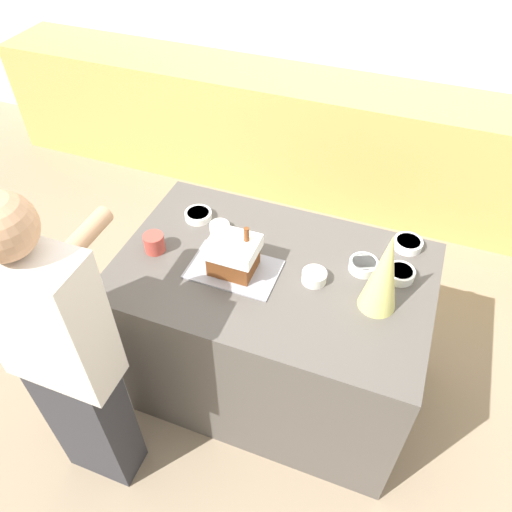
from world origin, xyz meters
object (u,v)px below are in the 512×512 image
Objects in this scene: gingerbread_house at (233,255)px; candy_bowl_near_tray_left at (219,227)px; candy_bowl_near_tray_right at (400,273)px; person at (65,361)px; baking_tray at (234,269)px; candy_bowl_beside_tree at (408,243)px; candy_bowl_far_left at (198,215)px; mug at (154,243)px; candy_bowl_front_corner at (314,276)px; candy_bowl_center_rear at (363,265)px; decorative_tree at (384,273)px.

gingerbread_house reaches higher than candy_bowl_near_tray_left.
person is at bearing -142.25° from candy_bowl_near_tray_right.
baking_tray is 0.85m from candy_bowl_beside_tree.
candy_bowl_near_tray_left is at bearing 126.85° from baking_tray.
candy_bowl_far_left reaches higher than candy_bowl_near_tray_left.
candy_bowl_near_tray_right is 1.05m from candy_bowl_far_left.
candy_bowl_front_corner is at bearing 5.53° from mug.
gingerbread_house is at bearing -148.77° from candy_bowl_beside_tree.
candy_bowl_beside_tree is at bearing 8.83° from candy_bowl_far_left.
candy_bowl_near_tray_right reaches higher than candy_bowl_far_left.
candy_bowl_center_rear is 0.88m from candy_bowl_far_left.
candy_bowl_front_corner is 0.72m from candy_bowl_far_left.
baking_tray is 0.60m from candy_bowl_center_rear.
person reaches higher than candy_bowl_near_tray_right.
candy_bowl_near_tray_left is 0.74× the size of candy_bowl_far_left.
candy_bowl_front_corner is 0.78m from mug.
candy_bowl_front_corner is at bearing 9.75° from gingerbread_house.
baking_tray is 0.69m from decorative_tree.
candy_bowl_near_tray_right is 1.17× the size of candy_bowl_front_corner.
candy_bowl_near_tray_right is at bearing 2.44° from candy_bowl_center_rear.
mug reaches higher than candy_bowl_far_left.
candy_bowl_front_corner is at bearing -141.36° from candy_bowl_center_rear.
candy_bowl_center_rear reaches higher than candy_bowl_far_left.
decorative_tree is 2.99× the size of candy_bowl_center_rear.
decorative_tree is 2.90× the size of candy_bowl_far_left.
candy_bowl_far_left is (-1.04, 0.06, -0.00)m from candy_bowl_near_tray_right.
candy_bowl_near_tray_right is 0.96× the size of candy_bowl_far_left.
candy_bowl_near_tray_left reaches higher than baking_tray.
candy_bowl_center_rear is (0.56, 0.22, 0.02)m from baking_tray.
candy_bowl_center_rear reaches higher than candy_bowl_near_tray_right.
baking_tray is 0.24× the size of person.
mug is 0.06× the size of person.
decorative_tree is at bearing 1.99° from mug.
baking_tray is 0.41m from mug.
gingerbread_house is 1.73× the size of candy_bowl_far_left.
candy_bowl_front_corner is 1.11m from person.
candy_bowl_center_rear is at bearing 38.64° from candy_bowl_front_corner.
decorative_tree is at bearing 2.19° from gingerbread_house.
baking_tray is at bearing -151.33° from gingerbread_house.
candy_bowl_far_left is (-0.14, 0.05, 0.00)m from candy_bowl_near_tray_left.
candy_bowl_near_tray_left is (-0.90, 0.01, -0.01)m from candy_bowl_near_tray_right.
candy_bowl_far_left is (-0.32, 0.28, 0.02)m from baking_tray.
baking_tray is at bearing -170.23° from candy_bowl_front_corner.
candy_bowl_near_tray_left is at bearing 165.95° from decorative_tree.
candy_bowl_front_corner is at bearing -155.89° from candy_bowl_near_tray_right.
candy_bowl_near_tray_right is at bearing 17.15° from baking_tray.
mug is at bearing -178.01° from decorative_tree.
candy_bowl_near_tray_left is (-0.54, 0.17, -0.01)m from candy_bowl_front_corner.
person reaches higher than candy_bowl_near_tray_left.
candy_bowl_near_tray_left is 0.96m from person.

